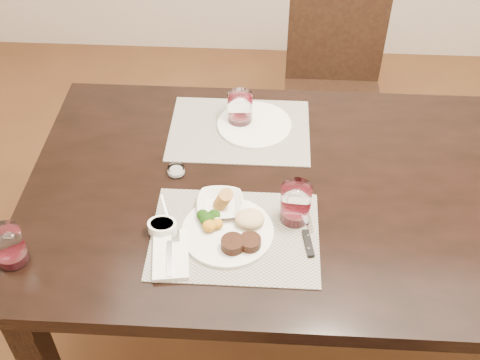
# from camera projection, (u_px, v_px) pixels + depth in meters

# --- Properties ---
(ground_plane) EXTENTS (4.50, 4.50, 0.00)m
(ground_plane) POSITION_uv_depth(u_px,v_px,m) (333.00, 329.00, 2.30)
(ground_plane) COLOR #442416
(ground_plane) RESTS_ON ground
(dining_table) EXTENTS (2.00, 1.00, 0.75)m
(dining_table) POSITION_uv_depth(u_px,v_px,m) (357.00, 209.00, 1.84)
(dining_table) COLOR black
(dining_table) RESTS_ON ground
(chair_far) EXTENTS (0.42, 0.42, 0.90)m
(chair_far) POSITION_uv_depth(u_px,v_px,m) (334.00, 81.00, 2.63)
(chair_far) COLOR black
(chair_far) RESTS_ON ground
(placemat_near) EXTENTS (0.46, 0.34, 0.00)m
(placemat_near) POSITION_uv_depth(u_px,v_px,m) (235.00, 235.00, 1.65)
(placemat_near) COLOR gray
(placemat_near) RESTS_ON dining_table
(placemat_far) EXTENTS (0.46, 0.34, 0.00)m
(placemat_far) POSITION_uv_depth(u_px,v_px,m) (239.00, 130.00, 1.99)
(placemat_far) COLOR gray
(placemat_far) RESTS_ON dining_table
(dinner_plate) EXTENTS (0.25, 0.25, 0.05)m
(dinner_plate) POSITION_uv_depth(u_px,v_px,m) (232.00, 230.00, 1.64)
(dinner_plate) COLOR white
(dinner_plate) RESTS_ON placemat_near
(napkin_fork) EXTENTS (0.12, 0.18, 0.02)m
(napkin_fork) POSITION_uv_depth(u_px,v_px,m) (171.00, 254.00, 1.59)
(napkin_fork) COLOR white
(napkin_fork) RESTS_ON placemat_near
(steak_knife) EXTENTS (0.04, 0.22, 0.01)m
(steak_knife) POSITION_uv_depth(u_px,v_px,m) (308.00, 236.00, 1.64)
(steak_knife) COLOR silver
(steak_knife) RESTS_ON placemat_near
(cracker_bowl) EXTENTS (0.13, 0.13, 0.06)m
(cracker_bowl) POSITION_uv_depth(u_px,v_px,m) (220.00, 205.00, 1.71)
(cracker_bowl) COLOR white
(cracker_bowl) RESTS_ON placemat_near
(sauce_ramekin) EXTENTS (0.08, 0.12, 0.06)m
(sauce_ramekin) POSITION_uv_depth(u_px,v_px,m) (162.00, 226.00, 1.65)
(sauce_ramekin) COLOR white
(sauce_ramekin) RESTS_ON placemat_near
(wine_glass_near) EXTENTS (0.09, 0.09, 0.12)m
(wine_glass_near) POSITION_uv_depth(u_px,v_px,m) (296.00, 205.00, 1.66)
(wine_glass_near) COLOR white
(wine_glass_near) RESTS_ON placemat_near
(far_plate) EXTENTS (0.25, 0.25, 0.01)m
(far_plate) POSITION_uv_depth(u_px,v_px,m) (254.00, 125.00, 1.99)
(far_plate) COLOR white
(far_plate) RESTS_ON placemat_far
(wine_glass_far) EXTENTS (0.08, 0.08, 0.11)m
(wine_glass_far) POSITION_uv_depth(u_px,v_px,m) (240.00, 110.00, 1.98)
(wine_glass_far) COLOR white
(wine_glass_far) RESTS_ON placemat_far
(wine_glass_side) EXTENTS (0.08, 0.08, 0.11)m
(wine_glass_side) POSITION_uv_depth(u_px,v_px,m) (10.00, 248.00, 1.56)
(wine_glass_side) COLOR white
(wine_glass_side) RESTS_ON dining_table
(salt_cellar) EXTENTS (0.05, 0.05, 0.02)m
(salt_cellar) POSITION_uv_depth(u_px,v_px,m) (176.00, 171.00, 1.83)
(salt_cellar) COLOR white
(salt_cellar) RESTS_ON dining_table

